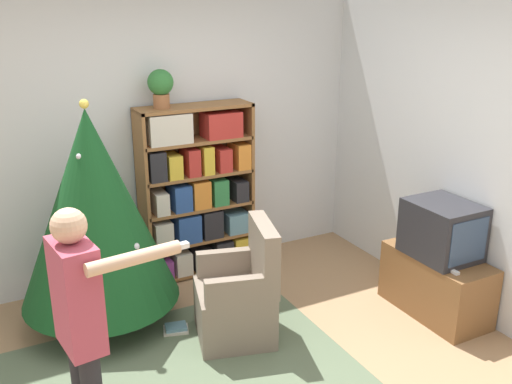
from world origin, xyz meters
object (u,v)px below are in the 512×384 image
(television, at_px, (442,230))
(standing_person, at_px, (82,323))
(bookshelf, at_px, (197,193))
(christmas_tree, at_px, (94,208))
(armchair, at_px, (240,298))
(potted_plant, at_px, (161,86))

(television, bearing_deg, standing_person, -172.97)
(bookshelf, distance_m, christmas_tree, 1.16)
(television, height_order, christmas_tree, christmas_tree)
(armchair, xyz_separation_m, potted_plant, (-0.14, 1.20, 1.47))
(television, bearing_deg, armchair, 164.71)
(christmas_tree, xyz_separation_m, armchair, (0.88, -0.69, -0.65))
(potted_plant, bearing_deg, armchair, -83.17)
(bookshelf, distance_m, television, 2.17)
(television, height_order, potted_plant, potted_plant)
(bookshelf, height_order, television, bookshelf)
(armchair, bearing_deg, television, 89.91)
(christmas_tree, xyz_separation_m, potted_plant, (0.74, 0.50, 0.81))
(bookshelf, relative_size, armchair, 1.74)
(armchair, distance_m, potted_plant, 1.90)
(armchair, height_order, standing_person, standing_person)
(bookshelf, xyz_separation_m, armchair, (-0.15, -1.18, -0.47))
(standing_person, bearing_deg, potted_plant, 143.09)
(television, xyz_separation_m, christmas_tree, (-2.47, 1.13, 0.23))
(television, distance_m, standing_person, 2.90)
(armchair, bearing_deg, potted_plant, -157.97)
(bookshelf, distance_m, potted_plant, 1.04)
(standing_person, relative_size, potted_plant, 4.67)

